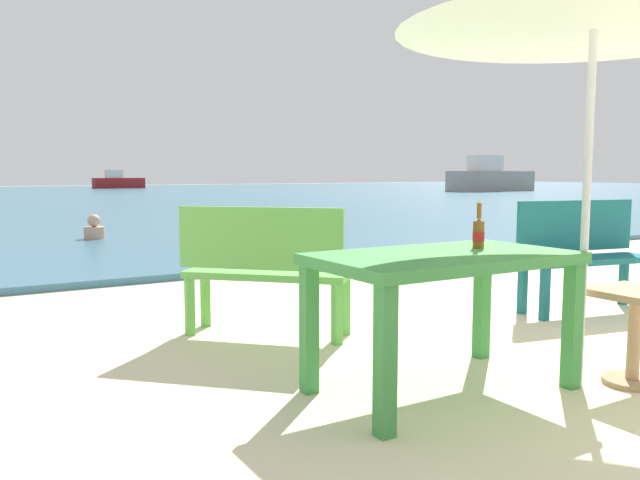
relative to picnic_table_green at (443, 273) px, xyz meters
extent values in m
cube|color=#386B84|center=(1.08, 29.19, -0.61)|extent=(120.00, 50.00, 0.08)
cube|color=#3D8C42|center=(0.00, 0.00, 0.08)|extent=(1.40, 0.80, 0.06)
cube|color=#3D8C42|center=(-0.64, -0.34, -0.30)|extent=(0.08, 0.08, 0.70)
cube|color=#3D8C42|center=(0.64, -0.34, -0.30)|extent=(0.08, 0.08, 0.70)
cube|color=#3D8C42|center=(-0.64, 0.34, -0.30)|extent=(0.08, 0.08, 0.70)
cube|color=#3D8C42|center=(0.64, 0.34, -0.30)|extent=(0.08, 0.08, 0.70)
cylinder|color=brown|center=(0.30, 0.05, 0.19)|extent=(0.06, 0.06, 0.16)
cone|color=brown|center=(0.30, 0.05, 0.27)|extent=(0.06, 0.06, 0.03)
cylinder|color=brown|center=(0.30, 0.05, 0.32)|extent=(0.03, 0.03, 0.09)
cylinder|color=red|center=(0.30, 0.05, 0.18)|extent=(0.07, 0.07, 0.05)
cylinder|color=gold|center=(0.30, 0.05, 0.37)|extent=(0.03, 0.03, 0.01)
cylinder|color=silver|center=(0.71, -0.34, 0.50)|extent=(0.04, 0.04, 2.30)
cube|color=tan|center=(0.99, -0.48, -0.13)|extent=(0.44, 0.44, 0.04)
cylinder|color=tan|center=(0.99, -0.48, -0.40)|extent=(0.07, 0.07, 0.50)
cylinder|color=tan|center=(0.99, -0.48, -0.64)|extent=(0.32, 0.32, 0.03)
cube|color=#196066|center=(2.40, 0.86, -0.20)|extent=(1.25, 0.58, 0.05)
cube|color=#196066|center=(2.43, 1.02, 0.08)|extent=(1.19, 0.27, 0.44)
cube|color=#196066|center=(1.83, 0.83, -0.44)|extent=(0.06, 0.06, 0.42)
cube|color=#196066|center=(1.88, 1.10, -0.44)|extent=(0.06, 0.06, 0.42)
cube|color=#196066|center=(2.96, 0.89, -0.44)|extent=(0.06, 0.06, 0.42)
cube|color=#60B24C|center=(-0.29, 1.56, -0.20)|extent=(1.11, 1.10, 0.05)
cube|color=#60B24C|center=(-0.40, 1.45, 0.08)|extent=(0.89, 0.87, 0.44)
cube|color=#60B24C|center=(0.20, 1.28, -0.44)|extent=(0.06, 0.06, 0.42)
cube|color=#60B24C|center=(-0.58, 2.05, -0.44)|extent=(0.06, 0.06, 0.42)
cube|color=#60B24C|center=(0.01, 1.08, -0.44)|extent=(0.06, 0.06, 0.42)
cube|color=#60B24C|center=(-0.78, 1.85, -0.44)|extent=(0.06, 0.06, 0.42)
cylinder|color=tan|center=(-0.08, 8.55, -0.47)|extent=(0.34, 0.34, 0.20)
sphere|color=tan|center=(-0.08, 8.55, -0.27)|extent=(0.21, 0.21, 0.21)
cube|color=maroon|center=(8.88, 44.15, -0.21)|extent=(3.54, 0.97, 0.72)
cube|color=silver|center=(8.56, 44.15, 0.44)|extent=(1.13, 0.72, 0.56)
cube|color=gray|center=(26.37, 25.16, 0.03)|extent=(5.85, 1.60, 1.20)
cube|color=silver|center=(25.84, 25.16, 1.09)|extent=(1.86, 1.20, 0.93)
camera|label=1|loc=(-2.31, -2.56, 0.54)|focal=35.73mm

